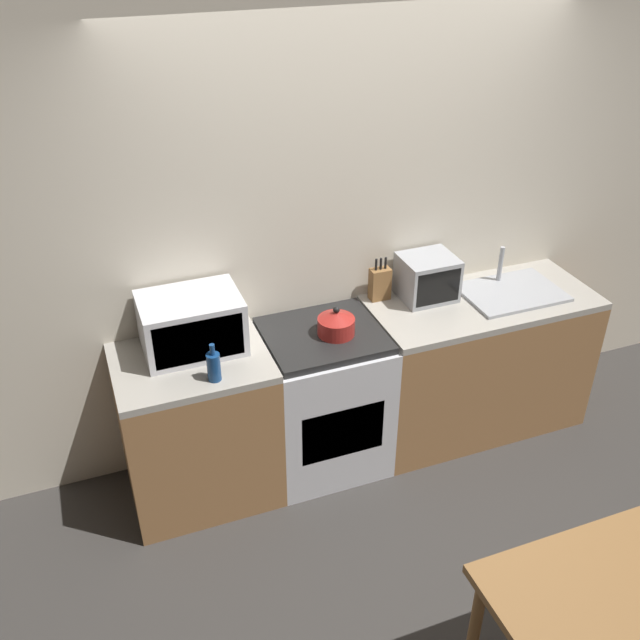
# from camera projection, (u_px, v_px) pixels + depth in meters

# --- Properties ---
(ground_plane) EXTENTS (16.00, 16.00, 0.00)m
(ground_plane) POSITION_uv_depth(u_px,v_px,m) (411.00, 518.00, 3.93)
(ground_plane) COLOR #33302D
(wall_back) EXTENTS (10.00, 0.06, 2.60)m
(wall_back) POSITION_uv_depth(u_px,v_px,m) (348.00, 233.00, 4.02)
(wall_back) COLOR beige
(wall_back) RESTS_ON ground_plane
(counter_left_run) EXTENTS (0.80, 0.62, 0.90)m
(counter_left_run) POSITION_uv_depth(u_px,v_px,m) (198.00, 427.00, 3.89)
(counter_left_run) COLOR olive
(counter_left_run) RESTS_ON ground_plane
(counter_right_run) EXTENTS (1.35, 0.62, 0.90)m
(counter_right_run) POSITION_uv_depth(u_px,v_px,m) (475.00, 362.00, 4.42)
(counter_right_run) COLOR olive
(counter_right_run) RESTS_ON ground_plane
(stove_range) EXTENTS (0.66, 0.62, 0.90)m
(stove_range) POSITION_uv_depth(u_px,v_px,m) (323.00, 398.00, 4.11)
(stove_range) COLOR silver
(stove_range) RESTS_ON ground_plane
(kettle) EXTENTS (0.20, 0.20, 0.17)m
(kettle) POSITION_uv_depth(u_px,v_px,m) (336.00, 323.00, 3.83)
(kettle) COLOR maroon
(kettle) RESTS_ON stove_range
(microwave) EXTENTS (0.51, 0.37, 0.30)m
(microwave) POSITION_uv_depth(u_px,v_px,m) (192.00, 324.00, 3.67)
(microwave) COLOR silver
(microwave) RESTS_ON counter_left_run
(bottle) EXTENTS (0.07, 0.07, 0.21)m
(bottle) POSITION_uv_depth(u_px,v_px,m) (214.00, 366.00, 3.47)
(bottle) COLOR navy
(bottle) RESTS_ON counter_left_run
(knife_block) EXTENTS (0.12, 0.07, 0.26)m
(knife_block) POSITION_uv_depth(u_px,v_px,m) (380.00, 283.00, 4.14)
(knife_block) COLOR brown
(knife_block) RESTS_ON counter_right_run
(toaster_oven) EXTENTS (0.31, 0.28, 0.26)m
(toaster_oven) POSITION_uv_depth(u_px,v_px,m) (427.00, 278.00, 4.14)
(toaster_oven) COLOR #999BA0
(toaster_oven) RESTS_ON counter_right_run
(sink_basin) EXTENTS (0.58, 0.42, 0.24)m
(sink_basin) POSITION_uv_depth(u_px,v_px,m) (511.00, 291.00, 4.23)
(sink_basin) COLOR #999BA0
(sink_basin) RESTS_ON counter_right_run
(dining_table) EXTENTS (1.00, 0.66, 0.75)m
(dining_table) POSITION_uv_depth(u_px,v_px,m) (620.00, 610.00, 2.69)
(dining_table) COLOR brown
(dining_table) RESTS_ON ground_plane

